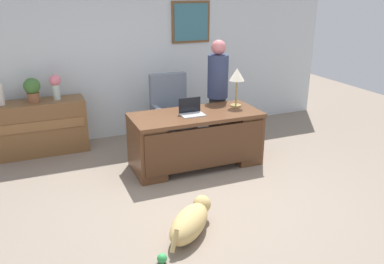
{
  "coord_description": "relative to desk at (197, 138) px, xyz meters",
  "views": [
    {
      "loc": [
        -1.82,
        -4.01,
        2.44
      ],
      "look_at": [
        -0.04,
        0.3,
        0.75
      ],
      "focal_mm": 37.46,
      "sensor_mm": 36.0,
      "label": 1
    }
  ],
  "objects": [
    {
      "name": "ground_plane",
      "position": [
        -0.27,
        -0.88,
        -0.43
      ],
      "size": [
        12.0,
        12.0,
        0.0
      ],
      "primitive_type": "plane",
      "color": "gray"
    },
    {
      "name": "back_wall",
      "position": [
        -0.26,
        1.72,
        0.93
      ],
      "size": [
        7.0,
        0.16,
        2.7
      ],
      "color": "silver",
      "rests_on": "ground_plane"
    },
    {
      "name": "desk",
      "position": [
        0.0,
        0.0,
        0.0
      ],
      "size": [
        1.82,
        0.8,
        0.78
      ],
      "color": "brown",
      "rests_on": "ground_plane"
    },
    {
      "name": "credenza",
      "position": [
        -2.09,
        1.37,
        -0.01
      ],
      "size": [
        1.49,
        0.5,
        0.82
      ],
      "color": "brown",
      "rests_on": "ground_plane"
    },
    {
      "name": "armchair",
      "position": [
        -0.05,
        0.92,
        0.08
      ],
      "size": [
        0.6,
        0.59,
        1.15
      ],
      "color": "slate",
      "rests_on": "ground_plane"
    },
    {
      "name": "person_standing",
      "position": [
        0.6,
        0.58,
        0.46
      ],
      "size": [
        0.32,
        0.32,
        1.7
      ],
      "color": "#262323",
      "rests_on": "ground_plane"
    },
    {
      "name": "dog_lying",
      "position": [
        -0.73,
        -1.57,
        -0.27
      ],
      "size": [
        0.71,
        0.71,
        0.3
      ],
      "color": "tan",
      "rests_on": "ground_plane"
    },
    {
      "name": "laptop",
      "position": [
        -0.08,
        0.0,
        0.41
      ],
      "size": [
        0.32,
        0.22,
        0.23
      ],
      "color": "#B2B5BA",
      "rests_on": "desk"
    },
    {
      "name": "desk_lamp",
      "position": [
        0.68,
        0.13,
        0.8
      ],
      "size": [
        0.22,
        0.22,
        0.57
      ],
      "color": "#9E8447",
      "rests_on": "desk"
    },
    {
      "name": "vase_with_flowers",
      "position": [
        -1.73,
        1.37,
        0.63
      ],
      "size": [
        0.17,
        0.17,
        0.39
      ],
      "color": "#B6C9BF",
      "rests_on": "credenza"
    },
    {
      "name": "vase_empty",
      "position": [
        -2.51,
        1.37,
        0.55
      ],
      "size": [
        0.11,
        0.11,
        0.31
      ],
      "primitive_type": "cylinder",
      "color": "silver",
      "rests_on": "credenza"
    },
    {
      "name": "potted_plant",
      "position": [
        -2.07,
        1.37,
        0.6
      ],
      "size": [
        0.24,
        0.24,
        0.36
      ],
      "color": "brown",
      "rests_on": "credenza"
    },
    {
      "name": "dog_toy_ball",
      "position": [
        -1.16,
        -1.9,
        -0.38
      ],
      "size": [
        0.1,
        0.1,
        0.1
      ],
      "primitive_type": "sphere",
      "color": "green",
      "rests_on": "ground_plane"
    }
  ]
}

